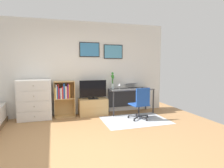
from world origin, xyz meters
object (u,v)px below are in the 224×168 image
at_px(tv_stand, 93,107).
at_px(computer_mouse, 142,88).
at_px(office_chair, 141,103).
at_px(desk, 130,93).
at_px(laptop, 132,86).
at_px(dresser, 35,100).
at_px(television, 93,90).
at_px(wine_glass, 119,85).
at_px(bamboo_vase, 113,80).
at_px(bookshelf, 64,95).

distance_m(tv_stand, computer_mouse, 1.60).
bearing_deg(office_chair, computer_mouse, 56.67).
xyz_separation_m(desk, laptop, (0.09, 0.02, 0.20)).
bearing_deg(dresser, office_chair, -17.31).
height_order(dresser, television, dresser).
xyz_separation_m(laptop, wine_glass, (-0.48, -0.17, 0.07)).
height_order(tv_stand, bamboo_vase, bamboo_vase).
bearing_deg(office_chair, desk, 82.04).
bearing_deg(dresser, computer_mouse, -1.40).
relative_size(bamboo_vase, wine_glass, 2.74).
bearing_deg(bookshelf, office_chair, -24.92).
bearing_deg(bookshelf, wine_glass, -7.11).
height_order(dresser, laptop, dresser).
height_order(television, desk, television).
bearing_deg(bamboo_vase, computer_mouse, -9.77).
distance_m(television, desk, 1.16).
distance_m(computer_mouse, bamboo_vase, 0.94).
relative_size(dresser, bamboo_vase, 2.18).
height_order(office_chair, laptop, laptop).
relative_size(bookshelf, computer_mouse, 9.65).
bearing_deg(laptop, television, 175.48).
height_order(television, wine_glass, television).
bearing_deg(desk, bookshelf, 178.70).
distance_m(television, computer_mouse, 1.52).
xyz_separation_m(desk, bamboo_vase, (-0.54, 0.06, 0.39)).
distance_m(dresser, desk, 2.72).
bearing_deg(television, office_chair, -36.82).
relative_size(tv_stand, computer_mouse, 7.89).
height_order(tv_stand, desk, desk).
height_order(desk, computer_mouse, computer_mouse).
relative_size(tv_stand, office_chair, 0.95).
xyz_separation_m(computer_mouse, wine_glass, (-0.76, -0.06, 0.12)).
xyz_separation_m(tv_stand, office_chair, (1.11, -0.85, 0.22)).
bearing_deg(bamboo_vase, dresser, -177.92).
height_order(television, office_chair, television).
distance_m(tv_stand, wine_glass, 1.00).
relative_size(bookshelf, desk, 0.76).
bearing_deg(desk, laptop, 10.44).
height_order(television, computer_mouse, television).
bearing_deg(computer_mouse, television, 177.41).
relative_size(television, wine_glass, 4.31).
height_order(desk, laptop, laptop).
bearing_deg(desk, dresser, -179.65).
height_order(laptop, bamboo_vase, bamboo_vase).
distance_m(dresser, television, 1.59).
xyz_separation_m(office_chair, laptop, (0.13, 0.87, 0.35)).
bearing_deg(office_chair, tv_stand, 137.51).
bearing_deg(bamboo_vase, bookshelf, -179.29).
bearing_deg(bookshelf, television, -4.77).
bearing_deg(bamboo_vase, office_chair, -61.80).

